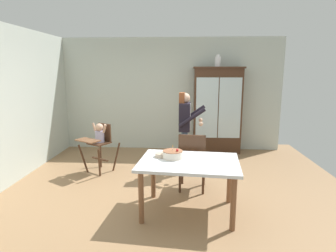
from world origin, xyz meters
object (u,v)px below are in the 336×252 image
(dining_table, at_px, (189,168))
(dining_chair_far_side, at_px, (192,158))
(high_chair_with_toddler, at_px, (99,139))
(serving_bowl, at_px, (161,155))
(birthday_cake, at_px, (173,154))
(china_cabinet, at_px, (217,110))
(ceramic_vase, at_px, (218,61))
(adult_person, at_px, (185,123))

(dining_table, xyz_separation_m, dining_chair_far_side, (0.07, 0.68, -0.08))
(high_chair_with_toddler, height_order, serving_bowl, high_chair_with_toddler)
(dining_table, distance_m, dining_chair_far_side, 0.69)
(birthday_cake, relative_size, serving_bowl, 1.56)
(high_chair_with_toddler, bearing_deg, china_cabinet, 62.75)
(ceramic_vase, relative_size, high_chair_with_toddler, 0.28)
(high_chair_with_toddler, relative_size, dining_chair_far_side, 0.99)
(china_cabinet, relative_size, ceramic_vase, 7.45)
(adult_person, bearing_deg, dining_chair_far_side, -169.56)
(ceramic_vase, height_order, dining_chair_far_side, ceramic_vase)
(birthday_cake, xyz_separation_m, serving_bowl, (-0.16, 0.05, -0.03))
(adult_person, relative_size, serving_bowl, 8.50)
(ceramic_vase, distance_m, birthday_cake, 3.31)
(china_cabinet, xyz_separation_m, dining_chair_far_side, (-0.64, -2.30, -0.46))
(high_chair_with_toddler, bearing_deg, dining_table, -10.98)
(adult_person, xyz_separation_m, dining_table, (0.05, -1.58, -0.33))
(china_cabinet, height_order, dining_chair_far_side, china_cabinet)
(ceramic_vase, bearing_deg, dining_chair_far_side, -104.98)
(china_cabinet, distance_m, dining_chair_far_side, 2.44)
(ceramic_vase, xyz_separation_m, adult_person, (-0.73, -1.42, -1.16))
(adult_person, bearing_deg, high_chair_with_toddler, 96.04)
(dining_table, bearing_deg, ceramic_vase, 77.14)
(adult_person, bearing_deg, china_cabinet, -25.10)
(birthday_cake, height_order, serving_bowl, birthday_cake)
(adult_person, height_order, dining_chair_far_side, adult_person)
(china_cabinet, relative_size, dining_table, 1.43)
(dining_chair_far_side, bearing_deg, ceramic_vase, -99.36)
(high_chair_with_toddler, xyz_separation_m, dining_table, (1.68, -1.49, -0.01))
(birthday_cake, bearing_deg, high_chair_with_toddler, 136.36)
(ceramic_vase, xyz_separation_m, serving_bowl, (-1.07, -2.83, -1.36))
(china_cabinet, bearing_deg, dining_table, -103.34)
(high_chair_with_toddler, xyz_separation_m, serving_bowl, (1.29, -1.33, 0.11))
(high_chair_with_toddler, relative_size, birthday_cake, 3.39)
(high_chair_with_toddler, distance_m, dining_table, 2.25)
(ceramic_vase, bearing_deg, serving_bowl, -110.64)
(china_cabinet, bearing_deg, ceramic_vase, 171.71)
(ceramic_vase, relative_size, adult_person, 0.18)
(ceramic_vase, bearing_deg, high_chair_with_toddler, -147.59)
(dining_chair_far_side, bearing_deg, adult_person, -77.05)
(adult_person, distance_m, dining_table, 1.61)
(china_cabinet, xyz_separation_m, dining_table, (-0.71, -2.99, -0.37))
(high_chair_with_toddler, distance_m, birthday_cake, 2.02)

